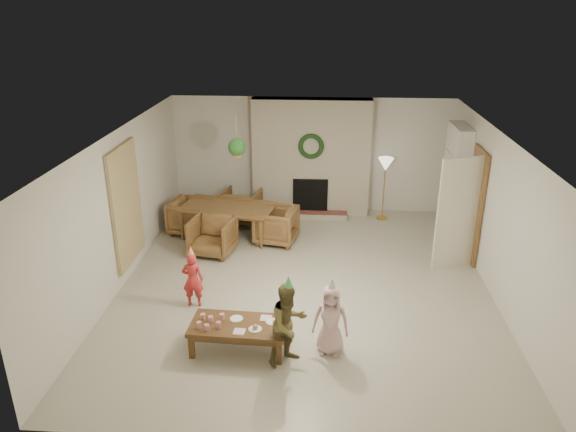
# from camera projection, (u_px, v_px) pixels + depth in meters

# --- Properties ---
(floor) EXTENTS (7.00, 7.00, 0.00)m
(floor) POSITION_uv_depth(u_px,v_px,m) (304.00, 284.00, 9.01)
(floor) COLOR #B7B29E
(floor) RESTS_ON ground
(ceiling) EXTENTS (7.00, 7.00, 0.00)m
(ceiling) POSITION_uv_depth(u_px,v_px,m) (306.00, 137.00, 8.08)
(ceiling) COLOR white
(ceiling) RESTS_ON wall_back
(wall_back) EXTENTS (7.00, 0.00, 7.00)m
(wall_back) POSITION_uv_depth(u_px,v_px,m) (311.00, 155.00, 11.78)
(wall_back) COLOR silver
(wall_back) RESTS_ON floor
(wall_front) EXTENTS (7.00, 0.00, 7.00)m
(wall_front) POSITION_uv_depth(u_px,v_px,m) (291.00, 346.00, 5.31)
(wall_front) COLOR silver
(wall_front) RESTS_ON floor
(wall_left) EXTENTS (0.00, 7.00, 7.00)m
(wall_left) POSITION_uv_depth(u_px,v_px,m) (120.00, 210.00, 8.73)
(wall_left) COLOR silver
(wall_left) RESTS_ON floor
(wall_right) EXTENTS (0.00, 7.00, 7.00)m
(wall_right) POSITION_uv_depth(u_px,v_px,m) (499.00, 219.00, 8.36)
(wall_right) COLOR silver
(wall_right) RESTS_ON floor
(fireplace_mass) EXTENTS (2.50, 0.40, 2.50)m
(fireplace_mass) POSITION_uv_depth(u_px,v_px,m) (311.00, 157.00, 11.60)
(fireplace_mass) COLOR #522215
(fireplace_mass) RESTS_ON floor
(fireplace_hearth) EXTENTS (1.60, 0.30, 0.12)m
(fireplace_hearth) POSITION_uv_depth(u_px,v_px,m) (310.00, 215.00, 11.72)
(fireplace_hearth) COLOR maroon
(fireplace_hearth) RESTS_ON floor
(fireplace_firebox) EXTENTS (0.75, 0.12, 0.75)m
(fireplace_firebox) POSITION_uv_depth(u_px,v_px,m) (310.00, 195.00, 11.73)
(fireplace_firebox) COLOR black
(fireplace_firebox) RESTS_ON floor
(fireplace_wreath) EXTENTS (0.54, 0.10, 0.54)m
(fireplace_wreath) POSITION_uv_depth(u_px,v_px,m) (311.00, 146.00, 11.27)
(fireplace_wreath) COLOR #153614
(fireplace_wreath) RESTS_ON fireplace_mass
(floor_lamp_base) EXTENTS (0.25, 0.25, 0.03)m
(floor_lamp_base) POSITION_uv_depth(u_px,v_px,m) (382.00, 218.00, 11.69)
(floor_lamp_base) COLOR gold
(floor_lamp_base) RESTS_ON floor
(floor_lamp_post) EXTENTS (0.03, 0.03, 1.21)m
(floor_lamp_post) POSITION_uv_depth(u_px,v_px,m) (384.00, 191.00, 11.46)
(floor_lamp_post) COLOR gold
(floor_lamp_post) RESTS_ON floor
(floor_lamp_shade) EXTENTS (0.32, 0.32, 0.27)m
(floor_lamp_shade) POSITION_uv_depth(u_px,v_px,m) (386.00, 164.00, 11.24)
(floor_lamp_shade) COLOR beige
(floor_lamp_shade) RESTS_ON floor_lamp_post
(bookshelf_carcass) EXTENTS (0.30, 1.00, 2.20)m
(bookshelf_carcass) POSITION_uv_depth(u_px,v_px,m) (455.00, 181.00, 10.55)
(bookshelf_carcass) COLOR white
(bookshelf_carcass) RESTS_ON floor
(bookshelf_shelf_a) EXTENTS (0.30, 0.92, 0.03)m
(bookshelf_shelf_a) POSITION_uv_depth(u_px,v_px,m) (450.00, 212.00, 10.79)
(bookshelf_shelf_a) COLOR white
(bookshelf_shelf_a) RESTS_ON bookshelf_carcass
(bookshelf_shelf_b) EXTENTS (0.30, 0.92, 0.03)m
(bookshelf_shelf_b) POSITION_uv_depth(u_px,v_px,m) (453.00, 193.00, 10.65)
(bookshelf_shelf_b) COLOR white
(bookshelf_shelf_b) RESTS_ON bookshelf_carcass
(bookshelf_shelf_c) EXTENTS (0.30, 0.92, 0.03)m
(bookshelf_shelf_c) POSITION_uv_depth(u_px,v_px,m) (455.00, 174.00, 10.50)
(bookshelf_shelf_c) COLOR white
(bookshelf_shelf_c) RESTS_ON bookshelf_carcass
(bookshelf_shelf_d) EXTENTS (0.30, 0.92, 0.03)m
(bookshelf_shelf_d) POSITION_uv_depth(u_px,v_px,m) (457.00, 154.00, 10.35)
(bookshelf_shelf_d) COLOR white
(bookshelf_shelf_d) RESTS_ON bookshelf_carcass
(books_row_lower) EXTENTS (0.20, 0.40, 0.24)m
(books_row_lower) POSITION_uv_depth(u_px,v_px,m) (452.00, 208.00, 10.60)
(books_row_lower) COLOR maroon
(books_row_lower) RESTS_ON bookshelf_shelf_a
(books_row_mid) EXTENTS (0.20, 0.44, 0.24)m
(books_row_mid) POSITION_uv_depth(u_px,v_px,m) (452.00, 186.00, 10.64)
(books_row_mid) COLOR navy
(books_row_mid) RESTS_ON bookshelf_shelf_b
(books_row_upper) EXTENTS (0.20, 0.36, 0.22)m
(books_row_upper) POSITION_uv_depth(u_px,v_px,m) (456.00, 169.00, 10.36)
(books_row_upper) COLOR #C37929
(books_row_upper) RESTS_ON bookshelf_shelf_c
(door_frame) EXTENTS (0.05, 0.86, 2.04)m
(door_frame) POSITION_uv_depth(u_px,v_px,m) (475.00, 205.00, 9.56)
(door_frame) COLOR brown
(door_frame) RESTS_ON floor
(door_leaf) EXTENTS (0.77, 0.32, 2.00)m
(door_leaf) POSITION_uv_depth(u_px,v_px,m) (458.00, 214.00, 9.23)
(door_leaf) COLOR beige
(door_leaf) RESTS_ON floor
(curtain_panel) EXTENTS (0.06, 1.20, 2.00)m
(curtain_panel) POSITION_uv_depth(u_px,v_px,m) (126.00, 205.00, 8.92)
(curtain_panel) COLOR #C7BF8D
(curtain_panel) RESTS_ON wall_left
(dining_table) EXTENTS (1.96, 1.33, 0.63)m
(dining_table) POSITION_uv_depth(u_px,v_px,m) (228.00, 222.00, 10.69)
(dining_table) COLOR brown
(dining_table) RESTS_ON floor
(dining_chair_near) EXTENTS (0.88, 0.90, 0.70)m
(dining_chair_near) POSITION_uv_depth(u_px,v_px,m) (212.00, 236.00, 9.97)
(dining_chair_near) COLOR brown
(dining_chair_near) RESTS_ON floor
(dining_chair_far) EXTENTS (0.88, 0.90, 0.70)m
(dining_chair_far) POSITION_uv_depth(u_px,v_px,m) (241.00, 206.00, 11.39)
(dining_chair_far) COLOR brown
(dining_chair_far) RESTS_ON floor
(dining_chair_left) EXTENTS (0.90, 0.88, 0.70)m
(dining_chair_left) POSITION_uv_depth(u_px,v_px,m) (191.00, 216.00, 10.87)
(dining_chair_left) COLOR brown
(dining_chair_left) RESTS_ON floor
(dining_chair_right) EXTENTS (0.90, 0.88, 0.70)m
(dining_chair_right) POSITION_uv_depth(u_px,v_px,m) (276.00, 225.00, 10.44)
(dining_chair_right) COLOR brown
(dining_chair_right) RESTS_ON floor
(hanging_plant_cord) EXTENTS (0.01, 0.01, 0.70)m
(hanging_plant_cord) POSITION_uv_depth(u_px,v_px,m) (236.00, 135.00, 9.68)
(hanging_plant_cord) COLOR tan
(hanging_plant_cord) RESTS_ON ceiling
(hanging_plant_pot) EXTENTS (0.16, 0.16, 0.12)m
(hanging_plant_pot) POSITION_uv_depth(u_px,v_px,m) (237.00, 154.00, 9.81)
(hanging_plant_pot) COLOR #A96B36
(hanging_plant_pot) RESTS_ON hanging_plant_cord
(hanging_plant_foliage) EXTENTS (0.32, 0.32, 0.32)m
(hanging_plant_foliage) POSITION_uv_depth(u_px,v_px,m) (237.00, 147.00, 9.76)
(hanging_plant_foliage) COLOR #1E551C
(hanging_plant_foliage) RESTS_ON hanging_plant_pot
(coffee_table_top) EXTENTS (1.31, 0.70, 0.06)m
(coffee_table_top) POSITION_uv_depth(u_px,v_px,m) (238.00, 326.00, 7.21)
(coffee_table_top) COLOR #52361B
(coffee_table_top) RESTS_ON floor
(coffee_table_apron) EXTENTS (1.20, 0.59, 0.08)m
(coffee_table_apron) POSITION_uv_depth(u_px,v_px,m) (239.00, 330.00, 7.24)
(coffee_table_apron) COLOR #52361B
(coffee_table_apron) RESTS_ON floor
(coffee_leg_fl) EXTENTS (0.07, 0.07, 0.33)m
(coffee_leg_fl) POSITION_uv_depth(u_px,v_px,m) (192.00, 347.00, 7.11)
(coffee_leg_fl) COLOR #52361B
(coffee_leg_fl) RESTS_ON floor
(coffee_leg_fr) EXTENTS (0.07, 0.07, 0.33)m
(coffee_leg_fr) POSITION_uv_depth(u_px,v_px,m) (279.00, 353.00, 6.99)
(coffee_leg_fr) COLOR #52361B
(coffee_leg_fr) RESTS_ON floor
(coffee_leg_bl) EXTENTS (0.07, 0.07, 0.33)m
(coffee_leg_bl) POSITION_uv_depth(u_px,v_px,m) (202.00, 325.00, 7.59)
(coffee_leg_bl) COLOR #52361B
(coffee_leg_bl) RESTS_ON floor
(coffee_leg_br) EXTENTS (0.07, 0.07, 0.33)m
(coffee_leg_br) POSITION_uv_depth(u_px,v_px,m) (284.00, 330.00, 7.47)
(coffee_leg_br) COLOR #52361B
(coffee_leg_br) RESTS_ON floor
(cup_a) EXTENTS (0.07, 0.07, 0.09)m
(cup_a) POSITION_uv_depth(u_px,v_px,m) (199.00, 325.00, 7.10)
(cup_a) COLOR silver
(cup_a) RESTS_ON coffee_table_top
(cup_b) EXTENTS (0.07, 0.07, 0.09)m
(cup_b) POSITION_uv_depth(u_px,v_px,m) (203.00, 317.00, 7.28)
(cup_b) COLOR silver
(cup_b) RESTS_ON coffee_table_top
(cup_c) EXTENTS (0.07, 0.07, 0.09)m
(cup_c) POSITION_uv_depth(u_px,v_px,m) (207.00, 327.00, 7.04)
(cup_c) COLOR silver
(cup_c) RESTS_ON coffee_table_top
(cup_d) EXTENTS (0.07, 0.07, 0.09)m
(cup_d) POSITION_uv_depth(u_px,v_px,m) (211.00, 319.00, 7.22)
(cup_d) COLOR silver
(cup_d) RESTS_ON coffee_table_top
(cup_e) EXTENTS (0.07, 0.07, 0.09)m
(cup_e) POSITION_uv_depth(u_px,v_px,m) (219.00, 325.00, 7.10)
(cup_e) COLOR silver
(cup_e) RESTS_ON coffee_table_top
(cup_f) EXTENTS (0.07, 0.07, 0.09)m
(cup_f) POSITION_uv_depth(u_px,v_px,m) (222.00, 317.00, 7.28)
(cup_f) COLOR silver
(cup_f) RESTS_ON coffee_table_top
(plate_a) EXTENTS (0.18, 0.18, 0.01)m
(plate_a) POSITION_uv_depth(u_px,v_px,m) (236.00, 318.00, 7.31)
(plate_a) COLOR white
(plate_a) RESTS_ON coffee_table_top
(plate_b) EXTENTS (0.18, 0.18, 0.01)m
(plate_b) POSITION_uv_depth(u_px,v_px,m) (255.00, 329.00, 7.08)
(plate_b) COLOR white
(plate_b) RESTS_ON coffee_table_top
(plate_c) EXTENTS (0.18, 0.18, 0.01)m
(plate_c) POSITION_uv_depth(u_px,v_px,m) (272.00, 322.00, 7.24)
(plate_c) COLOR white
(plate_c) RESTS_ON coffee_table_top
(food_scoop) EXTENTS (0.07, 0.07, 0.07)m
(food_scoop) POSITION_uv_depth(u_px,v_px,m) (255.00, 326.00, 7.07)
(food_scoop) COLOR tan
(food_scoop) RESTS_ON plate_b
(napkin_left) EXTENTS (0.15, 0.15, 0.01)m
(napkin_left) POSITION_uv_depth(u_px,v_px,m) (239.00, 331.00, 7.03)
(napkin_left) COLOR #EFB0BA
(napkin_left) RESTS_ON coffee_table_top
(napkin_right) EXTENTS (0.15, 0.15, 0.01)m
(napkin_right) POSITION_uv_depth(u_px,v_px,m) (266.00, 318.00, 7.33)
(napkin_right) COLOR #EFB0BA
(napkin_right) RESTS_ON coffee_table_top
(child_red) EXTENTS (0.33, 0.22, 0.89)m
(child_red) POSITION_uv_depth(u_px,v_px,m) (193.00, 280.00, 8.23)
(child_red) COLOR red
(child_red) RESTS_ON floor
(party_hat_red) EXTENTS (0.15, 0.15, 0.17)m
(party_hat_red) POSITION_uv_depth(u_px,v_px,m) (191.00, 251.00, 8.05)
(party_hat_red) COLOR #F6D552
(party_hat_red) RESTS_ON child_red
(child_plaid) EXTENTS (0.70, 0.68, 1.13)m
(child_plaid) POSITION_uv_depth(u_px,v_px,m) (289.00, 324.00, 6.89)
(child_plaid) COLOR brown
(child_plaid) RESTS_ON floor
(party_hat_plaid) EXTENTS (0.17, 0.17, 0.18)m
(party_hat_plaid) POSITION_uv_depth(u_px,v_px,m) (289.00, 282.00, 6.66)
(party_hat_plaid) COLOR #54C463
(party_hat_plaid) RESTS_ON child_plaid
(child_pink) EXTENTS (0.52, 0.37, 0.99)m
(child_pink) POSITION_uv_depth(u_px,v_px,m) (331.00, 320.00, 7.11)
(child_pink) COLOR beige
(child_pink) RESTS_ON floor
(party_hat_pink) EXTENTS (0.16, 0.16, 0.18)m
(party_hat_pink) POSITION_uv_depth(u_px,v_px,m) (332.00, 284.00, 6.91)
(party_hat_pink) COLOR silver
(party_hat_pink) RESTS_ON child_pink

